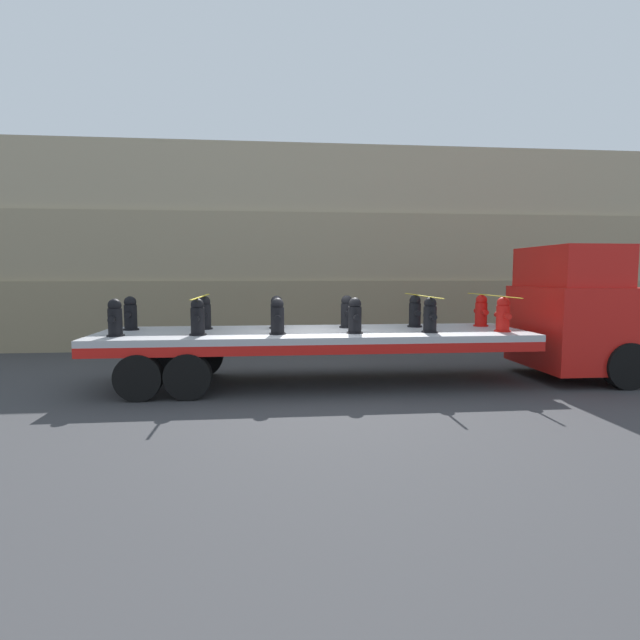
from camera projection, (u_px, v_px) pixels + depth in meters
ground_plane at (314, 383)px, 11.31m from camera, size 120.00×120.00×0.00m
rock_cliff at (297, 249)px, 17.82m from camera, size 60.00×3.30×6.74m
truck_cab at (578, 314)px, 11.79m from camera, size 2.26×2.74×3.11m
flatbed_trailer at (285, 341)px, 11.15m from camera, size 9.48×2.69×1.20m
fire_hydrant_black_near_0 at (115, 318)px, 10.18m from camera, size 0.35×0.60×0.77m
fire_hydrant_black_far_0 at (131, 314)px, 11.32m from camera, size 0.35×0.60×0.77m
fire_hydrant_black_near_1 at (198, 318)px, 10.35m from camera, size 0.35×0.60×0.77m
fire_hydrant_black_far_1 at (205, 313)px, 11.48m from camera, size 0.35×0.60×0.77m
fire_hydrant_black_near_2 at (277, 317)px, 10.51m from camera, size 0.35×0.60×0.77m
fire_hydrant_black_far_2 at (277, 313)px, 11.65m from camera, size 0.35×0.60×0.77m
fire_hydrant_black_near_3 at (355, 316)px, 10.68m from camera, size 0.35×0.60×0.77m
fire_hydrant_black_far_3 at (347, 312)px, 11.81m from camera, size 0.35×0.60×0.77m
fire_hydrant_black_near_4 at (430, 316)px, 10.84m from camera, size 0.35×0.60×0.77m
fire_hydrant_black_far_4 at (415, 312)px, 11.97m from camera, size 0.35×0.60×0.77m
fire_hydrant_red_near_5 at (503, 315)px, 11.01m from camera, size 0.35×0.60×0.77m
fire_hydrant_red_far_5 at (481, 311)px, 12.14m from camera, size 0.35×0.60×0.77m
cargo_strap_rear at (201, 297)px, 10.88m from camera, size 0.05×2.79×0.01m
cargo_strap_middle at (422, 296)px, 11.37m from camera, size 0.05×2.79×0.01m
cargo_strap_front at (492, 295)px, 11.54m from camera, size 0.05×2.79×0.01m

